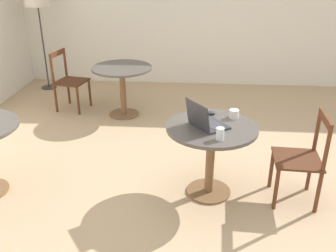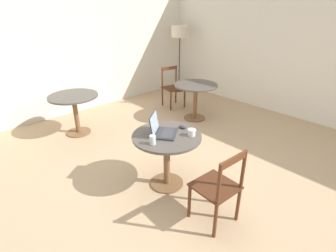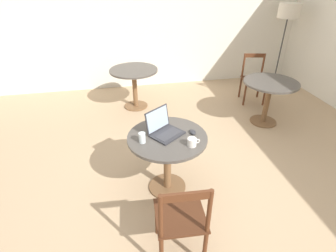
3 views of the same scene
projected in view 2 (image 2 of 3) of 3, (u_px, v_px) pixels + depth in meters
ground_plane at (179, 180)px, 3.43m from camera, size 16.00×16.00×0.00m
wall_back at (60, 47)px, 4.99m from camera, size 9.40×0.06×2.70m
wall_side at (303, 48)px, 4.85m from camera, size 0.06×9.40×2.70m
cafe_table_near at (167, 146)px, 3.14m from camera, size 0.82×0.82×0.70m
cafe_table_mid at (196, 92)px, 5.04m from camera, size 0.82×0.82×0.70m
cafe_table_far at (74, 104)px, 4.46m from camera, size 0.82×0.82×0.70m
chair_near_front at (218, 188)px, 2.62m from camera, size 0.43×0.43×0.86m
chair_mid_back at (172, 87)px, 5.74m from camera, size 0.48×0.48×0.86m
floor_lamp at (180, 34)px, 6.33m from camera, size 0.41×0.41×1.61m
laptop at (162, 130)px, 3.07m from camera, size 0.42×0.41×0.25m
mouse at (182, 127)px, 3.23m from camera, size 0.06×0.10×0.03m
mug at (192, 132)px, 3.04m from camera, size 0.13×0.09×0.08m
drinking_glass at (153, 140)px, 2.85m from camera, size 0.07×0.07×0.10m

